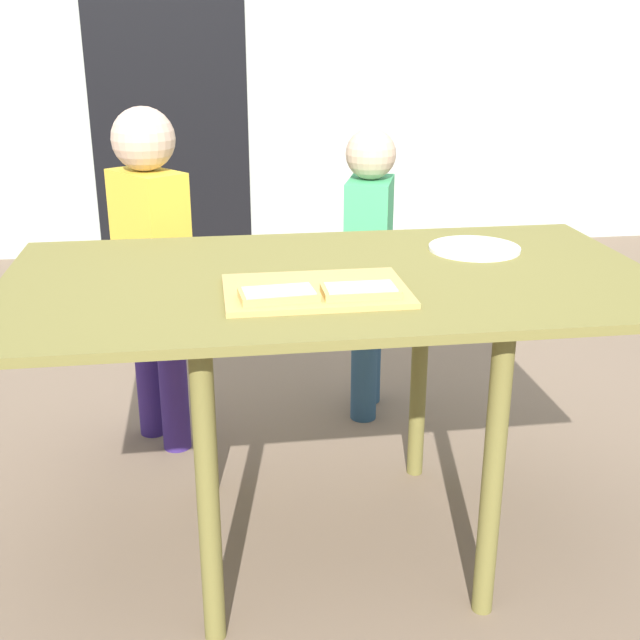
{
  "coord_description": "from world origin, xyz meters",
  "views": [
    {
      "loc": [
        -0.29,
        -1.77,
        1.29
      ],
      "look_at": [
        -0.03,
        0.0,
        0.63
      ],
      "focal_mm": 44.65,
      "sensor_mm": 36.0,
      "label": 1
    }
  ],
  "objects": [
    {
      "name": "ground_plane",
      "position": [
        0.0,
        0.0,
        0.0
      ],
      "size": [
        16.0,
        16.0,
        0.0
      ],
      "primitive_type": "plane",
      "color": "#77614E"
    },
    {
      "name": "house_wall_back",
      "position": [
        0.0,
        3.12,
        1.38
      ],
      "size": [
        8.0,
        0.2,
        2.76
      ],
      "primitive_type": "cube",
      "color": "#ADB2A8",
      "rests_on": "ground"
    },
    {
      "name": "house_door",
      "position": [
        -0.47,
        3.02,
        1.0
      ],
      "size": [
        0.9,
        0.02,
        2.0
      ],
      "primitive_type": "cube",
      "color": "black",
      "rests_on": "ground"
    },
    {
      "name": "dining_table",
      "position": [
        0.0,
        0.0,
        0.66
      ],
      "size": [
        1.54,
        0.83,
        0.75
      ],
      "color": "olive",
      "rests_on": "ground"
    },
    {
      "name": "cutting_board",
      "position": [
        -0.06,
        -0.13,
        0.75
      ],
      "size": [
        0.4,
        0.27,
        0.01
      ],
      "primitive_type": "cube",
      "color": "tan",
      "rests_on": "dining_table"
    },
    {
      "name": "pizza_slice_near_right",
      "position": [
        0.03,
        -0.19,
        0.77
      ],
      "size": [
        0.16,
        0.09,
        0.02
      ],
      "color": "#D7AD55",
      "rests_on": "cutting_board"
    },
    {
      "name": "pizza_slice_near_left",
      "position": [
        -0.14,
        -0.19,
        0.77
      ],
      "size": [
        0.17,
        0.1,
        0.02
      ],
      "color": "#D7AD55",
      "rests_on": "cutting_board"
    },
    {
      "name": "plate_white_right",
      "position": [
        0.41,
        0.17,
        0.75
      ],
      "size": [
        0.24,
        0.24,
        0.01
      ],
      "primitive_type": "cylinder",
      "color": "white",
      "rests_on": "dining_table"
    },
    {
      "name": "child_left",
      "position": [
        -0.46,
        0.64,
        0.64
      ],
      "size": [
        0.25,
        0.28,
        1.08
      ],
      "color": "navy",
      "rests_on": "ground"
    },
    {
      "name": "child_right",
      "position": [
        0.25,
        0.77,
        0.57
      ],
      "size": [
        0.21,
        0.27,
        0.99
      ],
      "color": "navy",
      "rests_on": "ground"
    }
  ]
}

